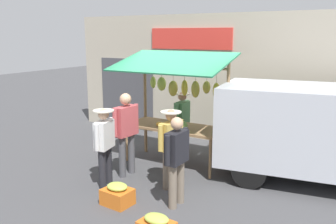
{
  "coord_description": "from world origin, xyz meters",
  "views": [
    {
      "loc": [
        -3.84,
        6.78,
        2.87
      ],
      "look_at": [
        0.0,
        0.3,
        1.25
      ],
      "focal_mm": 38.83,
      "sensor_mm": 36.0,
      "label": 1
    }
  ],
  "objects_px": {
    "vendor_with_sunhat": "(182,118)",
    "shopper_with_ponytail": "(126,128)",
    "market_stall": "(177,96)",
    "shopper_in_grey_tee": "(171,143)",
    "shopper_in_striped_shirt": "(177,156)",
    "parked_van": "(329,127)",
    "produce_crate_near": "(117,195)",
    "shopper_with_shopping_bag": "(105,142)"
  },
  "relations": [
    {
      "from": "market_stall",
      "to": "shopper_in_grey_tee",
      "type": "bearing_deg",
      "value": 114.45
    },
    {
      "from": "market_stall",
      "to": "shopper_in_grey_tee",
      "type": "relative_size",
      "value": 1.65
    },
    {
      "from": "produce_crate_near",
      "to": "shopper_in_grey_tee",
      "type": "bearing_deg",
      "value": -110.91
    },
    {
      "from": "shopper_with_shopping_bag",
      "to": "shopper_in_striped_shirt",
      "type": "bearing_deg",
      "value": -103.96
    },
    {
      "from": "shopper_with_shopping_bag",
      "to": "produce_crate_near",
      "type": "relative_size",
      "value": 2.94
    },
    {
      "from": "shopper_in_grey_tee",
      "to": "produce_crate_near",
      "type": "bearing_deg",
      "value": 170.29
    },
    {
      "from": "market_stall",
      "to": "produce_crate_near",
      "type": "bearing_deg",
      "value": 93.23
    },
    {
      "from": "market_stall",
      "to": "shopper_with_ponytail",
      "type": "xyz_separation_m",
      "value": [
        0.55,
        1.14,
        -0.54
      ]
    },
    {
      "from": "vendor_with_sunhat",
      "to": "produce_crate_near",
      "type": "xyz_separation_m",
      "value": [
        -0.38,
        3.0,
        -0.7
      ]
    },
    {
      "from": "produce_crate_near",
      "to": "vendor_with_sunhat",
      "type": "bearing_deg",
      "value": -82.86
    },
    {
      "from": "market_stall",
      "to": "shopper_with_ponytail",
      "type": "relative_size",
      "value": 1.46
    },
    {
      "from": "parked_van",
      "to": "shopper_in_striped_shirt",
      "type": "bearing_deg",
      "value": 40.93
    },
    {
      "from": "shopper_in_grey_tee",
      "to": "vendor_with_sunhat",
      "type": "bearing_deg",
      "value": 33.88
    },
    {
      "from": "market_stall",
      "to": "shopper_in_striped_shirt",
      "type": "bearing_deg",
      "value": 119.18
    },
    {
      "from": "market_stall",
      "to": "vendor_with_sunhat",
      "type": "height_order",
      "value": "market_stall"
    },
    {
      "from": "market_stall",
      "to": "produce_crate_near",
      "type": "height_order",
      "value": "market_stall"
    },
    {
      "from": "vendor_with_sunhat",
      "to": "parked_van",
      "type": "height_order",
      "value": "parked_van"
    },
    {
      "from": "shopper_in_striped_shirt",
      "to": "shopper_with_shopping_bag",
      "type": "bearing_deg",
      "value": 89.89
    },
    {
      "from": "shopper_in_striped_shirt",
      "to": "parked_van",
      "type": "xyz_separation_m",
      "value": [
        -2.03,
        -2.36,
        0.24
      ]
    },
    {
      "from": "shopper_in_grey_tee",
      "to": "shopper_in_striped_shirt",
      "type": "xyz_separation_m",
      "value": [
        -0.46,
        0.61,
        0.01
      ]
    },
    {
      "from": "shopper_in_striped_shirt",
      "to": "produce_crate_near",
      "type": "relative_size",
      "value": 2.99
    },
    {
      "from": "market_stall",
      "to": "parked_van",
      "type": "xyz_separation_m",
      "value": [
        -3.04,
        -0.54,
        -0.42
      ]
    },
    {
      "from": "vendor_with_sunhat",
      "to": "shopper_in_grey_tee",
      "type": "bearing_deg",
      "value": 20.22
    },
    {
      "from": "shopper_with_shopping_bag",
      "to": "shopper_with_ponytail",
      "type": "height_order",
      "value": "shopper_with_ponytail"
    },
    {
      "from": "shopper_in_grey_tee",
      "to": "produce_crate_near",
      "type": "height_order",
      "value": "shopper_in_grey_tee"
    },
    {
      "from": "vendor_with_sunhat",
      "to": "shopper_in_grey_tee",
      "type": "xyz_separation_m",
      "value": [
        -0.8,
        1.9,
        -0.0
      ]
    },
    {
      "from": "vendor_with_sunhat",
      "to": "shopper_with_ponytail",
      "type": "height_order",
      "value": "shopper_with_ponytail"
    },
    {
      "from": "vendor_with_sunhat",
      "to": "parked_van",
      "type": "relative_size",
      "value": 0.33
    },
    {
      "from": "market_stall",
      "to": "shopper_with_ponytail",
      "type": "distance_m",
      "value": 1.37
    },
    {
      "from": "shopper_in_striped_shirt",
      "to": "produce_crate_near",
      "type": "distance_m",
      "value": 1.23
    },
    {
      "from": "shopper_in_striped_shirt",
      "to": "parked_van",
      "type": "distance_m",
      "value": 3.12
    },
    {
      "from": "shopper_with_shopping_bag",
      "to": "shopper_in_grey_tee",
      "type": "relative_size",
      "value": 1.01
    },
    {
      "from": "shopper_in_striped_shirt",
      "to": "market_stall",
      "type": "bearing_deg",
      "value": 30.22
    },
    {
      "from": "vendor_with_sunhat",
      "to": "shopper_with_ponytail",
      "type": "xyz_separation_m",
      "value": [
        0.3,
        1.83,
        0.12
      ]
    },
    {
      "from": "market_stall",
      "to": "shopper_with_ponytail",
      "type": "bearing_deg",
      "value": 64.36
    },
    {
      "from": "parked_van",
      "to": "shopper_in_grey_tee",
      "type": "bearing_deg",
      "value": 26.72
    },
    {
      "from": "vendor_with_sunhat",
      "to": "produce_crate_near",
      "type": "relative_size",
      "value": 2.93
    },
    {
      "from": "shopper_with_shopping_bag",
      "to": "shopper_in_striped_shirt",
      "type": "relative_size",
      "value": 0.98
    },
    {
      "from": "shopper_with_shopping_bag",
      "to": "parked_van",
      "type": "height_order",
      "value": "parked_van"
    },
    {
      "from": "market_stall",
      "to": "shopper_in_striped_shirt",
      "type": "xyz_separation_m",
      "value": [
        -1.01,
        1.82,
        -0.66
      ]
    },
    {
      "from": "shopper_in_striped_shirt",
      "to": "vendor_with_sunhat",
      "type": "bearing_deg",
      "value": 27.7
    },
    {
      "from": "shopper_with_ponytail",
      "to": "vendor_with_sunhat",
      "type": "bearing_deg",
      "value": -3.86
    }
  ]
}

